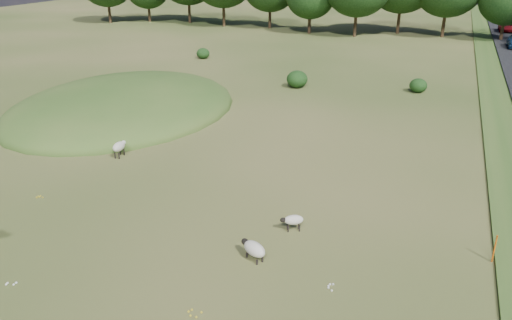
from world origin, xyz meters
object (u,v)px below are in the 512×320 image
at_px(sheep_0, 119,147).
at_px(car_6, 507,27).
at_px(sheep_1, 293,220).
at_px(marker_post, 495,249).
at_px(sheep_4, 254,249).

bearing_deg(sheep_0, car_6, -28.64).
bearing_deg(sheep_1, sheep_0, -48.27).
relative_size(marker_post, car_6, 0.25).
height_order(sheep_1, sheep_4, sheep_4).
bearing_deg(marker_post, sheep_0, 169.23).
distance_m(sheep_1, car_6, 65.89).
bearing_deg(marker_post, car_6, 85.89).
bearing_deg(sheep_4, car_6, -71.77).
height_order(marker_post, sheep_4, marker_post).
distance_m(sheep_1, sheep_4, 2.75).
bearing_deg(sheep_4, marker_post, -130.49).
relative_size(marker_post, sheep_4, 0.88).
relative_size(sheep_0, car_6, 0.27).
distance_m(marker_post, sheep_4, 9.35).
bearing_deg(sheep_0, sheep_4, -128.35).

